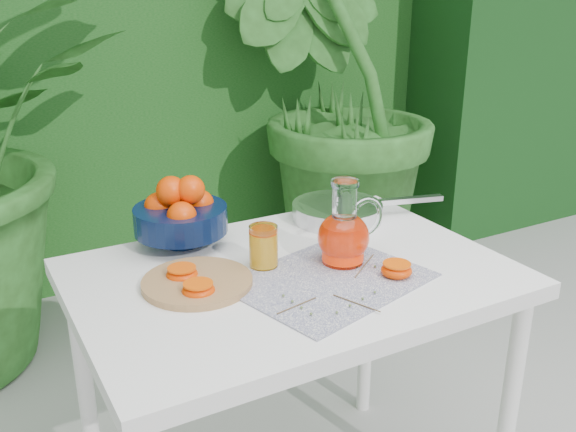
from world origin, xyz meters
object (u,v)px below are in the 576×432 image
cutting_board (197,282)px  fruit_bowl (180,213)px  saute_pan (339,211)px  juice_pitcher (344,234)px  white_table (292,301)px

cutting_board → fruit_bowl: bearing=77.7°
cutting_board → saute_pan: (0.51, 0.20, 0.02)m
juice_pitcher → saute_pan: (0.15, 0.26, -0.05)m
white_table → fruit_bowl: (-0.17, 0.27, 0.17)m
white_table → cutting_board: size_ratio=4.04×
white_table → saute_pan: saute_pan is taller
white_table → cutting_board: (-0.22, 0.03, 0.09)m
fruit_bowl → juice_pitcher: (0.30, -0.30, -0.01)m
white_table → fruit_bowl: 0.36m
fruit_bowl → saute_pan: 0.46m
cutting_board → juice_pitcher: (0.35, -0.06, 0.07)m
white_table → fruit_bowl: bearing=122.2°
white_table → juice_pitcher: bearing=-10.2°
cutting_board → white_table: bearing=-8.6°
white_table → saute_pan: (0.28, 0.23, 0.11)m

